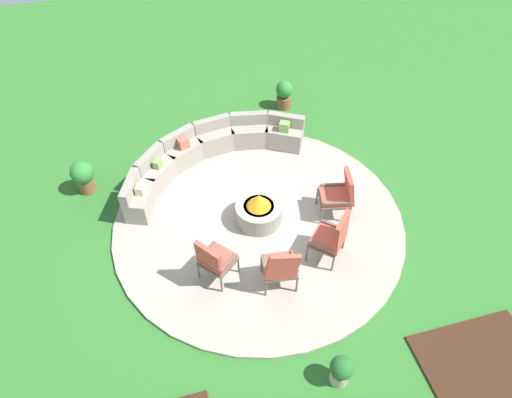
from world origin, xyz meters
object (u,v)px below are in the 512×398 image
Objects in this scene: lounge_chair_back_right at (339,194)px; potted_plant_1 at (341,370)px; potted_plant_0 at (83,175)px; lounge_chair_back_left at (333,236)px; potted_plant_2 at (284,94)px; curved_stone_bench at (207,153)px; fire_pit at (259,211)px; lounge_chair_front_left at (214,259)px; lounge_chair_front_right at (280,267)px.

lounge_chair_back_right reaches higher than potted_plant_1.
potted_plant_0 is 1.28× the size of potted_plant_1.
lounge_chair_back_left is at bearing -34.88° from potted_plant_0.
potted_plant_2 is (4.92, 1.83, -0.04)m from potted_plant_0.
potted_plant_2 is (2.32, 1.74, 0.02)m from curved_stone_bench.
fire_pit is 0.22× the size of curved_stone_bench.
curved_stone_bench is 2.90m from potted_plant_2.
lounge_chair_front_left reaches higher than potted_plant_2.
potted_plant_0 is at bearing 151.19° from fire_pit.
lounge_chair_back_left is (1.02, -1.19, 0.30)m from fire_pit.
lounge_chair_back_left is (1.08, 0.37, 0.01)m from lounge_chair_front_right.
lounge_chair_front_right is 1.80× the size of potted_plant_1.
potted_plant_2 is at bearing 36.85° from curved_stone_bench.
potted_plant_1 is at bearing -55.19° from potted_plant_0.
lounge_chair_front_left is at bearing -98.16° from curved_stone_bench.
lounge_chair_back_left is at bearing -97.63° from potted_plant_2.
fire_pit is 1.60m from lounge_chair_back_left.
lounge_chair_front_right is 1.04× the size of lounge_chair_back_right.
potted_plant_1 is at bearing -155.04° from lounge_chair_back_left.
curved_stone_bench is 3.50m from lounge_chair_front_right.
fire_pit is 0.84× the size of lounge_chair_back_left.
lounge_chair_front_left is at bearing -120.12° from potted_plant_2.
lounge_chair_front_left is at bearing 122.35° from potted_plant_1.
lounge_chair_back_right reaches higher than potted_plant_0.
potted_plant_1 is at bearing -79.37° from curved_stone_bench.
curved_stone_bench is at bearing 58.08° from lounge_chair_back_right.
lounge_chair_front_left is 2.66m from potted_plant_1.
potted_plant_2 is at bearing 9.92° from lounge_chair_back_right.
curved_stone_bench is 3.94× the size of lounge_chair_front_right.
lounge_chair_front_right is 5.47m from potted_plant_2.
potted_plant_2 is at bearing 109.29° from lounge_chair_front_left.
lounge_chair_front_right is at bearing 101.97° from potted_plant_1.
lounge_chair_front_left reaches higher than lounge_chair_front_right.
fire_pit is 1.24× the size of potted_plant_2.
lounge_chair_back_left is at bearing 72.26° from potted_plant_1.
potted_plant_0 is (-4.28, 2.98, -0.18)m from lounge_chair_back_left.
curved_stone_bench is at bearing 106.65° from lounge_chair_front_right.
fire_pit is at bearing 93.57° from lounge_chair_back_right.
curved_stone_bench is at bearing 109.28° from fire_pit.
lounge_chair_back_right is at bearing 14.01° from lounge_chair_back_left.
curved_stone_bench reaches higher than fire_pit.
lounge_chair_back_right is at bearing -43.52° from curved_stone_bench.
lounge_chair_back_right is at bearing 46.62° from lounge_chair_front_right.
lounge_chair_back_left is 1.83× the size of potted_plant_1.
potted_plant_0 is at bearing 176.01° from lounge_chair_front_left.
lounge_chair_front_left reaches higher than fire_pit.
potted_plant_2 is at bearing 35.07° from lounge_chair_back_left.
curved_stone_bench is at bearing 131.25° from lounge_chair_front_left.
lounge_chair_front_left is (-0.43, -3.01, 0.24)m from curved_stone_bench.
lounge_chair_back_left is at bearing 25.82° from lounge_chair_front_right.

